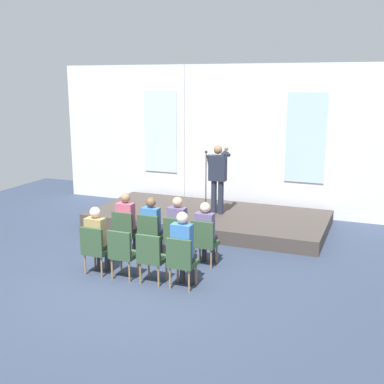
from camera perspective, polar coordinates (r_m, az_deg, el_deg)
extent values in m
plane|color=#2D384C|center=(8.81, -7.69, -11.23)|extent=(15.43, 15.43, 0.00)
cube|color=silver|center=(13.61, 4.40, 6.20)|extent=(10.39, 0.10, 4.01)
cube|color=silver|center=(14.29, -3.70, 7.01)|extent=(1.02, 0.04, 2.34)
cube|color=silver|center=(14.04, -1.22, 6.44)|extent=(0.20, 0.08, 4.01)
cube|color=silver|center=(13.07, 13.10, 6.15)|extent=(1.02, 0.04, 2.34)
cube|color=silver|center=(13.01, 15.97, 5.43)|extent=(0.20, 0.08, 4.01)
cube|color=#3F3833|center=(12.41, 1.94, -3.11)|extent=(5.83, 2.74, 0.32)
cylinder|color=#232838|center=(12.21, 2.56, -0.57)|extent=(0.14, 0.14, 0.84)
cylinder|color=#232838|center=(12.16, 3.37, -0.64)|extent=(0.14, 0.14, 0.84)
cube|color=#232838|center=(12.03, 3.00, 2.80)|extent=(0.42, 0.22, 0.63)
cube|color=#26663F|center=(12.13, 3.18, 3.24)|extent=(0.06, 0.01, 0.38)
sphere|color=#8C6647|center=(11.97, 3.05, 4.92)|extent=(0.21, 0.21, 0.21)
cylinder|color=#232838|center=(12.17, 2.06, 3.37)|extent=(0.09, 0.28, 0.45)
cylinder|color=#232838|center=(12.06, 3.96, 4.36)|extent=(0.15, 0.36, 0.15)
cylinder|color=#232838|center=(12.19, 3.98, 4.59)|extent=(0.11, 0.34, 0.15)
sphere|color=#8C6647|center=(12.45, 4.02, 5.03)|extent=(0.10, 0.10, 0.10)
cylinder|color=black|center=(12.50, 1.61, -2.16)|extent=(0.28, 0.28, 0.03)
cylinder|color=black|center=(12.32, 1.63, 1.16)|extent=(0.02, 0.02, 1.45)
sphere|color=#262626|center=(12.19, 1.65, 4.69)|extent=(0.07, 0.07, 0.07)
cylinder|color=olive|center=(10.53, -6.20, -5.92)|extent=(0.04, 0.04, 0.40)
cylinder|color=olive|center=(10.70, -7.91, -5.67)|extent=(0.04, 0.04, 0.40)
cylinder|color=olive|center=(10.25, -7.09, -6.48)|extent=(0.04, 0.04, 0.40)
cylinder|color=olive|center=(10.42, -8.84, -6.21)|extent=(0.04, 0.04, 0.40)
cube|color=#2D472D|center=(10.40, -7.55, -4.82)|extent=(0.46, 0.44, 0.08)
cube|color=#2D472D|center=(10.16, -8.11, -3.66)|extent=(0.46, 0.06, 0.46)
cylinder|color=#2D2D33|center=(10.65, -7.47, -5.62)|extent=(0.10, 0.10, 0.44)
cylinder|color=#2D2D33|center=(10.57, -6.61, -5.74)|extent=(0.10, 0.10, 0.44)
cube|color=#2D2D33|center=(10.43, -7.40, -4.41)|extent=(0.34, 0.36, 0.12)
cube|color=#B24C66|center=(10.24, -7.75, -2.79)|extent=(0.36, 0.20, 0.55)
sphere|color=#8C6647|center=(10.16, -7.76, -0.67)|extent=(0.20, 0.20, 0.20)
cylinder|color=olive|center=(10.28, -3.30, -6.34)|extent=(0.04, 0.04, 0.40)
cylinder|color=olive|center=(10.43, -5.11, -6.08)|extent=(0.04, 0.04, 0.40)
cylinder|color=olive|center=(9.99, -4.13, -6.93)|extent=(0.04, 0.04, 0.40)
cylinder|color=olive|center=(10.15, -5.97, -6.65)|extent=(0.04, 0.04, 0.40)
cube|color=#2D472D|center=(10.13, -4.65, -5.22)|extent=(0.46, 0.44, 0.08)
cube|color=#2D472D|center=(9.89, -5.17, -4.04)|extent=(0.46, 0.06, 0.46)
cylinder|color=#2D2D33|center=(10.39, -4.64, -6.02)|extent=(0.10, 0.10, 0.44)
cylinder|color=#2D2D33|center=(10.32, -3.74, -6.15)|extent=(0.10, 0.10, 0.44)
cube|color=#2D2D33|center=(10.17, -4.51, -4.80)|extent=(0.34, 0.36, 0.12)
cube|color=#3366A5|center=(9.98, -4.82, -3.26)|extent=(0.36, 0.20, 0.51)
sphere|color=brown|center=(9.90, -4.81, -1.21)|extent=(0.20, 0.20, 0.20)
cylinder|color=olive|center=(10.06, -0.27, -6.75)|extent=(0.04, 0.04, 0.40)
cylinder|color=olive|center=(10.19, -2.16, -6.50)|extent=(0.04, 0.04, 0.40)
cylinder|color=olive|center=(9.77, -1.02, -7.37)|extent=(0.04, 0.04, 0.40)
cylinder|color=olive|center=(9.90, -2.96, -7.10)|extent=(0.04, 0.04, 0.40)
cube|color=#2D472D|center=(9.90, -1.61, -5.62)|extent=(0.46, 0.44, 0.08)
cube|color=#2D472D|center=(9.65, -2.07, -4.43)|extent=(0.46, 0.06, 0.46)
cylinder|color=#2D2D33|center=(10.16, -1.67, -6.44)|extent=(0.10, 0.10, 0.44)
cylinder|color=#2D2D33|center=(10.10, -0.72, -6.56)|extent=(0.10, 0.10, 0.44)
cube|color=#2D2D33|center=(9.93, -1.47, -5.19)|extent=(0.34, 0.36, 0.12)
cube|color=#594C72|center=(9.74, -1.74, -3.44)|extent=(0.36, 0.20, 0.57)
sphere|color=tan|center=(9.65, -1.71, -1.16)|extent=(0.20, 0.20, 0.20)
cylinder|color=olive|center=(9.87, 2.90, -7.16)|extent=(0.04, 0.04, 0.40)
cylinder|color=olive|center=(9.98, 0.93, -6.91)|extent=(0.04, 0.04, 0.40)
cylinder|color=olive|center=(9.57, 2.24, -7.82)|extent=(0.04, 0.04, 0.40)
cylinder|color=olive|center=(9.69, 0.21, -7.54)|extent=(0.04, 0.04, 0.40)
cube|color=#2D472D|center=(9.70, 1.58, -6.02)|extent=(0.46, 0.44, 0.08)
cube|color=#2D472D|center=(9.44, 1.19, -4.82)|extent=(0.46, 0.06, 0.46)
cylinder|color=#2D2D33|center=(9.96, 1.44, -6.85)|extent=(0.10, 0.10, 0.44)
cylinder|color=#2D2D33|center=(9.90, 2.42, -6.97)|extent=(0.10, 0.10, 0.44)
cube|color=#2D2D33|center=(9.73, 1.70, -5.58)|extent=(0.34, 0.36, 0.12)
cube|color=#594C72|center=(9.54, 1.49, -3.97)|extent=(0.36, 0.20, 0.51)
sphere|color=beige|center=(9.45, 1.54, -1.81)|extent=(0.20, 0.20, 0.20)
cylinder|color=olive|center=(9.60, -9.40, -7.92)|extent=(0.04, 0.04, 0.40)
cylinder|color=olive|center=(9.78, -11.22, -7.60)|extent=(0.04, 0.04, 0.40)
cylinder|color=olive|center=(9.33, -10.48, -8.59)|extent=(0.04, 0.04, 0.40)
cylinder|color=olive|center=(9.52, -12.34, -8.24)|extent=(0.04, 0.04, 0.40)
cube|color=#2D472D|center=(9.47, -10.92, -6.73)|extent=(0.46, 0.44, 0.08)
cube|color=#2D472D|center=(9.24, -11.62, -5.50)|extent=(0.46, 0.06, 0.46)
cylinder|color=#2D2D33|center=(9.73, -10.75, -7.55)|extent=(0.10, 0.10, 0.44)
cylinder|color=#2D2D33|center=(9.64, -9.83, -7.71)|extent=(0.10, 0.10, 0.44)
cube|color=#2D2D33|center=(9.50, -10.74, -6.28)|extent=(0.34, 0.36, 0.12)
cube|color=#997F4C|center=(9.31, -11.19, -4.58)|extent=(0.36, 0.20, 0.53)
sphere|color=beige|center=(9.22, -11.22, -2.33)|extent=(0.20, 0.20, 0.20)
cylinder|color=olive|center=(9.33, -6.29, -8.45)|extent=(0.04, 0.04, 0.40)
cylinder|color=olive|center=(9.49, -8.23, -8.13)|extent=(0.04, 0.04, 0.40)
cylinder|color=olive|center=(9.05, -7.30, -9.17)|extent=(0.04, 0.04, 0.40)
cylinder|color=olive|center=(9.22, -9.29, -8.81)|extent=(0.04, 0.04, 0.40)
cube|color=#2D472D|center=(9.18, -7.82, -7.24)|extent=(0.46, 0.44, 0.08)
cube|color=#2D472D|center=(8.94, -8.47, -6.00)|extent=(0.46, 0.06, 0.46)
cylinder|color=olive|center=(9.08, -2.99, -8.99)|extent=(0.04, 0.04, 0.40)
cylinder|color=olive|center=(9.23, -5.05, -8.66)|extent=(0.04, 0.04, 0.40)
cylinder|color=olive|center=(8.80, -3.93, -9.75)|extent=(0.04, 0.04, 0.40)
cylinder|color=olive|center=(8.95, -6.03, -9.39)|extent=(0.04, 0.04, 0.40)
cube|color=#2D472D|center=(8.93, -4.53, -7.76)|extent=(0.46, 0.44, 0.08)
cube|color=#2D472D|center=(8.67, -5.11, -6.50)|extent=(0.46, 0.06, 0.46)
cylinder|color=olive|center=(8.87, 0.49, -9.52)|extent=(0.04, 0.04, 0.40)
cylinder|color=olive|center=(9.00, -1.68, -9.19)|extent=(0.04, 0.04, 0.40)
cylinder|color=olive|center=(8.58, -0.35, -10.33)|extent=(0.04, 0.04, 0.40)
cylinder|color=olive|center=(8.71, -2.58, -9.97)|extent=(0.04, 0.04, 0.40)
cube|color=#2D472D|center=(8.70, -1.04, -8.29)|extent=(0.46, 0.44, 0.08)
cube|color=#2D472D|center=(8.44, -1.55, -7.01)|extent=(0.46, 0.06, 0.46)
cylinder|color=#2D2D33|center=(8.97, -1.12, -9.14)|extent=(0.10, 0.10, 0.44)
cylinder|color=#2D2D33|center=(8.90, -0.04, -9.30)|extent=(0.10, 0.10, 0.44)
cube|color=#2D2D33|center=(8.73, -0.89, -7.79)|extent=(0.34, 0.36, 0.12)
cube|color=#3366A5|center=(8.51, -1.18, -5.73)|extent=(0.36, 0.20, 0.61)
sphere|color=beige|center=(8.40, -1.14, -3.01)|extent=(0.20, 0.20, 0.20)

